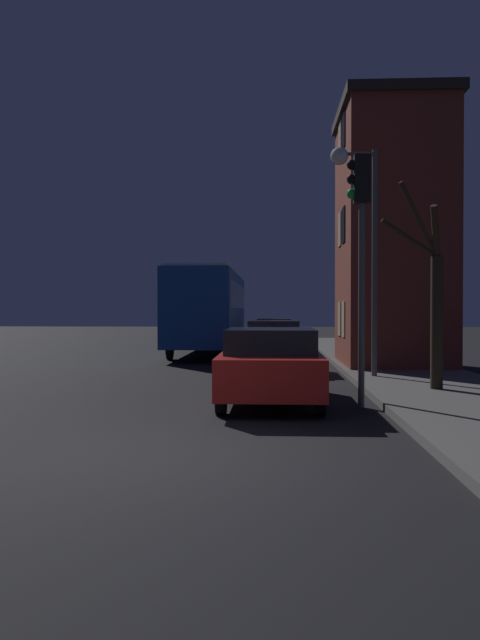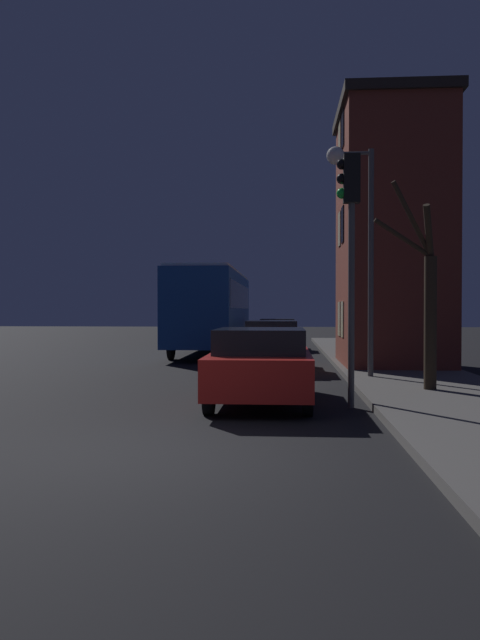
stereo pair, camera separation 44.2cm
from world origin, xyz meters
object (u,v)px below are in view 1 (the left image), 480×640
at_px(streetlamp, 358,212).
at_px(car_mid_lane, 273,344).
at_px(bus, 210,305).
at_px(car_far_lane, 274,333).
at_px(bare_tree, 434,300).
at_px(traffic_light, 360,228).
at_px(car_near_lane, 271,364).

distance_m(streetlamp, car_mid_lane, 5.10).
xyz_separation_m(bus, car_mid_lane, (2.68, -7.38, -1.26)).
bearing_deg(car_mid_lane, bus, 109.97).
relative_size(car_mid_lane, car_far_lane, 0.96).
distance_m(bare_tree, bus, 14.31).
height_order(bare_tree, bus, bare_tree).
height_order(streetlamp, bus, streetlamp).
height_order(traffic_light, bus, traffic_light).
xyz_separation_m(bare_tree, bus, (-6.08, 12.95, 0.01)).
bearing_deg(car_mid_lane, streetlamp, -54.01).
bearing_deg(traffic_light, car_near_lane, 167.05).
bearing_deg(car_near_lane, car_mid_lane, 89.44).
bearing_deg(bus, car_near_lane, -79.62).
bearing_deg(car_mid_lane, car_near_lane, -90.56).
relative_size(traffic_light, bare_tree, 1.08).
xyz_separation_m(bare_tree, car_far_lane, (-3.36, 15.25, -1.28)).
bearing_deg(bus, car_mid_lane, -70.03).
bearing_deg(car_far_lane, car_near_lane, -90.39).
height_order(streetlamp, car_mid_lane, streetlamp).
bearing_deg(bare_tree, car_far_lane, 102.41).
height_order(car_near_lane, car_mid_lane, car_mid_lane).
height_order(traffic_light, car_far_lane, traffic_light).
height_order(streetlamp, car_far_lane, streetlamp).
xyz_separation_m(streetlamp, bare_tree, (1.24, -2.60, -2.29)).
xyz_separation_m(bus, car_far_lane, (2.73, 2.30, -1.30)).
bearing_deg(streetlamp, bus, 115.06).
bearing_deg(car_near_lane, traffic_light, -12.95).
height_order(car_mid_lane, car_far_lane, car_mid_lane).
distance_m(streetlamp, car_near_lane, 5.75).
height_order(traffic_light, bare_tree, traffic_light).
bearing_deg(bus, traffic_light, -73.71).
distance_m(streetlamp, car_far_lane, 13.32).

